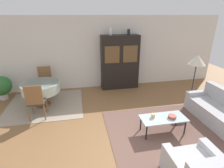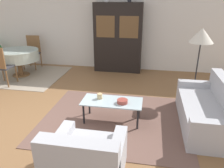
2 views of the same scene
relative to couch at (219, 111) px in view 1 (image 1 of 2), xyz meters
name	(u,v)px [view 1 (image 1 of 2)]	position (x,y,z in m)	size (l,w,h in m)	color
ground_plane	(115,148)	(-2.97, -0.50, -0.30)	(14.00, 14.00, 0.00)	brown
wall_back	(95,53)	(-2.97, 3.13, 1.05)	(10.00, 0.06, 2.70)	silver
area_rug	(162,130)	(-1.68, -0.10, -0.29)	(2.72, 2.25, 0.01)	brown
dining_rug	(45,105)	(-4.77, 1.86, -0.29)	(2.33, 2.06, 0.01)	gray
couch	(219,111)	(0.00, 0.00, 0.00)	(0.83, 1.77, 0.82)	#B2B2B7
coffee_table	(163,119)	(-1.72, -0.17, 0.08)	(1.10, 0.50, 0.41)	black
display_cabinet	(120,62)	(-2.08, 2.86, 0.72)	(1.42, 0.45, 2.03)	black
dining_table	(41,88)	(-4.83, 1.87, 0.31)	(1.15, 1.15, 0.75)	brown
dining_chair_near	(36,100)	(-4.83, 1.07, 0.28)	(0.44, 0.44, 1.02)	brown
dining_chair_far	(45,80)	(-4.83, 2.67, 0.28)	(0.44, 0.44, 1.02)	brown
floor_lamp	(197,61)	(-0.06, 1.16, 1.09)	(0.51, 0.51, 1.58)	black
cup	(153,116)	(-1.96, -0.11, 0.17)	(0.10, 0.10, 0.10)	tan
bowl	(172,117)	(-1.52, -0.22, 0.16)	(0.19, 0.19, 0.07)	#9E4238
vase_tall	(111,31)	(-2.43, 2.86, 1.87)	(0.10, 0.10, 0.27)	white
vase_short	(129,32)	(-1.77, 2.86, 1.83)	(0.11, 0.11, 0.19)	#232328
potted_plant	(1,86)	(-6.22, 2.58, 0.18)	(0.65, 0.65, 0.82)	beige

